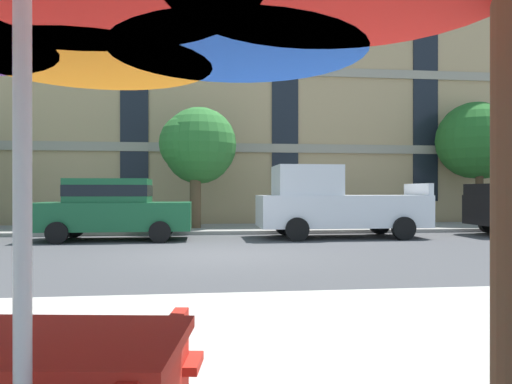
{
  "coord_description": "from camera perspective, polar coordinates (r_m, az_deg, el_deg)",
  "views": [
    {
      "loc": [
        -0.45,
        -10.68,
        1.42
      ],
      "look_at": [
        1.17,
        3.2,
        1.4
      ],
      "focal_mm": 33.82,
      "sensor_mm": 36.0,
      "label": 1
    }
  ],
  "objects": [
    {
      "name": "sedan_green",
      "position": [
        14.61,
        -16.57,
        -1.76
      ],
      "size": [
        4.4,
        1.98,
        1.78
      ],
      "color": "#195933",
      "rests_on": "ground"
    },
    {
      "name": "sidewalk_far",
      "position": [
        17.54,
        -5.18,
        -4.36
      ],
      "size": [
        56.0,
        3.6,
        0.12
      ],
      "primitive_type": "cube",
      "color": "gray",
      "rests_on": "ground"
    },
    {
      "name": "apartment_building",
      "position": [
        26.15,
        -5.65,
        11.06
      ],
      "size": [
        36.63,
        12.08,
        12.8
      ],
      "color": "tan",
      "rests_on": "ground"
    },
    {
      "name": "pickup_white",
      "position": [
        14.95,
        9.2,
        -1.42
      ],
      "size": [
        5.1,
        2.12,
        2.2
      ],
      "color": "silver",
      "rests_on": "ground"
    },
    {
      "name": "street_tree_middle",
      "position": [
        17.53,
        -7.0,
        5.4
      ],
      "size": [
        2.77,
        2.68,
        4.45
      ],
      "color": "brown",
      "rests_on": "ground"
    },
    {
      "name": "ground_plane",
      "position": [
        10.78,
        -4.25,
        -7.49
      ],
      "size": [
        120.0,
        120.0,
        0.0
      ],
      "primitive_type": "plane",
      "color": "#424244"
    },
    {
      "name": "street_tree_right",
      "position": [
        21.55,
        24.71,
        5.26
      ],
      "size": [
        3.1,
        3.1,
        5.03
      ],
      "color": "#4C3823",
      "rests_on": "ground"
    }
  ]
}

